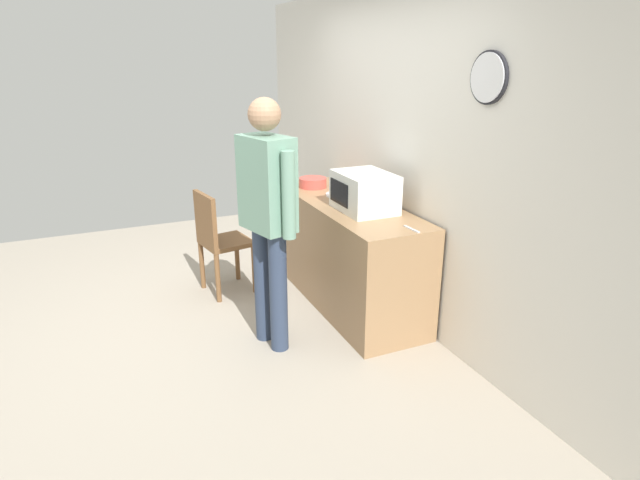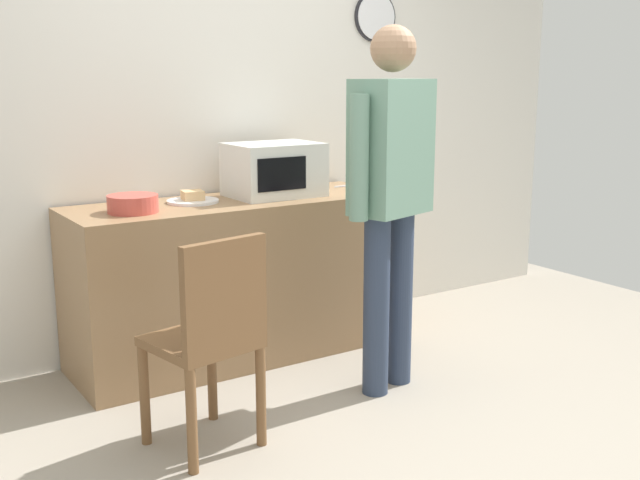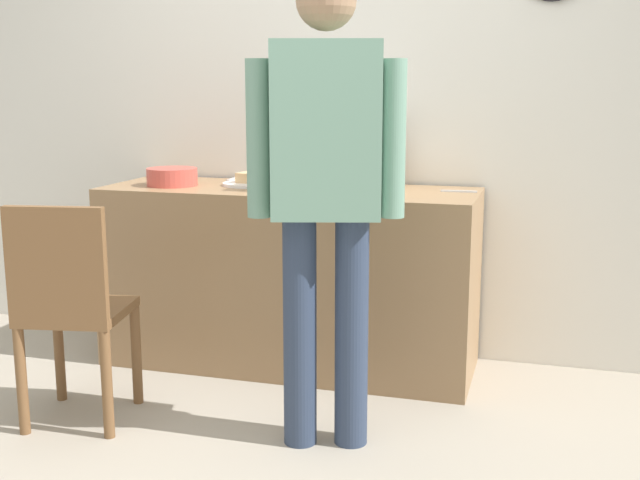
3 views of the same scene
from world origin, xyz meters
The scene contains 10 objects.
ground_plane centered at (0.00, 0.00, 0.00)m, with size 6.00×6.00×0.00m, color #9E9384.
back_wall centered at (0.00, 1.60, 1.30)m, with size 5.40×0.13×2.60m.
kitchen_counter centered at (-0.07, 1.22, 0.45)m, with size 1.84×0.62×0.90m, color #93704C.
microwave centered at (0.19, 1.23, 1.05)m, with size 0.50×0.39×0.30m.
sandwich_plate centered at (-0.30, 1.27, 0.92)m, with size 0.28×0.28×0.07m.
salad_bowl centered at (-0.67, 1.16, 0.94)m, with size 0.25×0.25×0.09m, color #C64C42.
fork_utensil centered at (-0.48, 1.49, 0.90)m, with size 0.17×0.02×0.01m, color silver.
spoon_utensil centered at (0.75, 1.31, 0.90)m, with size 0.17×0.02×0.01m, color silver.
person_standing centered at (0.36, 0.39, 1.06)m, with size 0.57×0.34×1.81m.
wooden_chair centered at (-0.69, 0.25, 0.52)m, with size 0.47×0.47×0.94m.
Camera 3 is at (1.16, -2.44, 1.40)m, focal length 44.46 mm.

